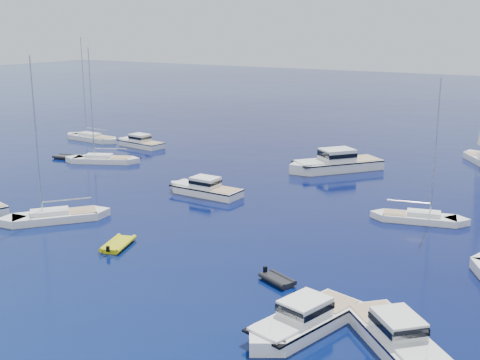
# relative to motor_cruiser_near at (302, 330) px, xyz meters

# --- Properties ---
(ground) EXTENTS (400.00, 400.00, 0.00)m
(ground) POSITION_rel_motor_cruiser_near_xyz_m (-17.89, -0.32, 0.00)
(ground) COLOR #091F55
(ground) RESTS_ON ground
(motor_cruiser_near) EXTENTS (5.16, 9.94, 2.50)m
(motor_cruiser_near) POSITION_rel_motor_cruiser_near_xyz_m (0.00, 0.00, 0.00)
(motor_cruiser_near) COLOR white
(motor_cruiser_near) RESTS_ON ground
(motor_cruiser_right) EXTENTS (8.98, 8.93, 2.55)m
(motor_cruiser_right) POSITION_rel_motor_cruiser_near_xyz_m (5.64, 0.79, 0.00)
(motor_cruiser_right) COLOR silver
(motor_cruiser_right) RESTS_ON ground
(motor_cruiser_centre) EXTENTS (9.51, 3.14, 2.48)m
(motor_cruiser_centre) POSITION_rel_motor_cruiser_near_xyz_m (-22.31, 22.03, 0.00)
(motor_cruiser_centre) COLOR white
(motor_cruiser_centre) RESTS_ON ground
(motor_cruiser_far_l) EXTENTS (9.49, 4.02, 2.41)m
(motor_cruiser_far_l) POSITION_rel_motor_cruiser_near_xyz_m (-45.78, 39.10, 0.00)
(motor_cruiser_far_l) COLOR silver
(motor_cruiser_far_l) RESTS_ON ground
(motor_cruiser_distant) EXTENTS (11.35, 12.85, 3.46)m
(motor_cruiser_distant) POSITION_rel_motor_cruiser_near_xyz_m (-14.61, 39.90, 0.00)
(motor_cruiser_distant) COLOR white
(motor_cruiser_distant) RESTS_ON ground
(sailboat_fore) EXTENTS (8.96, 10.13, 15.83)m
(sailboat_fore) POSITION_rel_motor_cruiser_near_xyz_m (-29.09, 7.24, 0.00)
(sailboat_fore) COLOR white
(sailboat_fore) RESTS_ON ground
(sailboat_mid_l) EXTENTS (10.76, 7.04, 15.59)m
(sailboat_mid_l) POSITION_rel_motor_cruiser_near_xyz_m (-42.81, 28.07, 0.00)
(sailboat_mid_l) COLOR white
(sailboat_mid_l) RESTS_ON ground
(sailboat_centre) EXTENTS (9.75, 4.71, 13.87)m
(sailboat_centre) POSITION_rel_motor_cruiser_near_xyz_m (0.21, 24.70, 0.00)
(sailboat_centre) COLOR white
(sailboat_centre) RESTS_ON ground
(sailboat_far_l) EXTENTS (11.37, 3.55, 16.50)m
(sailboat_far_l) POSITION_rel_motor_cruiser_near_xyz_m (-55.48, 39.04, 0.00)
(sailboat_far_l) COLOR silver
(sailboat_far_l) RESTS_ON ground
(tender_yellow) EXTENTS (3.27, 4.40, 0.95)m
(tender_yellow) POSITION_rel_motor_cruiser_near_xyz_m (-19.29, 5.06, 0.00)
(tender_yellow) COLOR #C3C30B
(tender_yellow) RESTS_ON ground
(tender_grey_near) EXTENTS (3.26, 2.63, 0.95)m
(tender_grey_near) POSITION_rel_motor_cruiser_near_xyz_m (-4.58, 5.43, 0.00)
(tender_grey_near) COLOR black
(tender_grey_near) RESTS_ON ground
(tender_grey_far) EXTENTS (4.67, 3.04, 0.95)m
(tender_grey_far) POSITION_rel_motor_cruiser_near_xyz_m (-48.32, 27.37, 0.00)
(tender_grey_far) COLOR black
(tender_grey_far) RESTS_ON ground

